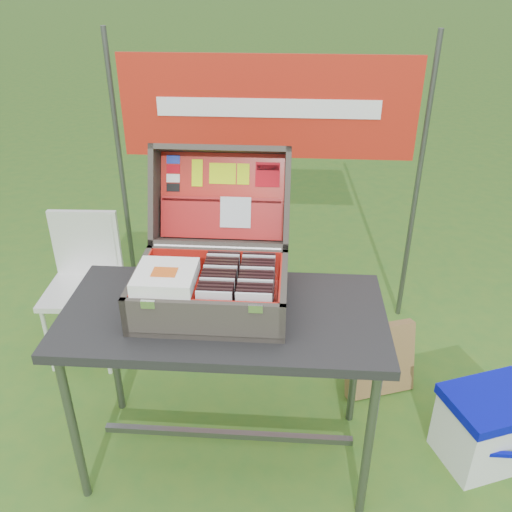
# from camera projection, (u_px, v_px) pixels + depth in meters

# --- Properties ---
(ground) EXTENTS (80.00, 80.00, 0.00)m
(ground) POSITION_uv_depth(u_px,v_px,m) (253.00, 438.00, 2.57)
(ground) COLOR #346821
(ground) RESTS_ON ground
(table) EXTENTS (1.27, 0.64, 0.79)m
(table) POSITION_uv_depth(u_px,v_px,m) (226.00, 388.00, 2.30)
(table) COLOR #2C2C2D
(table) RESTS_ON ground
(table_top) EXTENTS (1.27, 0.64, 0.04)m
(table_top) POSITION_uv_depth(u_px,v_px,m) (224.00, 315.00, 2.12)
(table_top) COLOR #2C2C2D
(table_top) RESTS_ON ground
(table_leg_fl) EXTENTS (0.04, 0.04, 0.75)m
(table_leg_fl) POSITION_uv_depth(u_px,v_px,m) (74.00, 430.00, 2.13)
(table_leg_fl) COLOR #59595B
(table_leg_fl) RESTS_ON ground
(table_leg_fr) EXTENTS (0.04, 0.04, 0.75)m
(table_leg_fr) POSITION_uv_depth(u_px,v_px,m) (368.00, 446.00, 2.05)
(table_leg_fr) COLOR #59595B
(table_leg_fr) RESTS_ON ground
(table_leg_bl) EXTENTS (0.04, 0.04, 0.75)m
(table_leg_bl) POSITION_uv_depth(u_px,v_px,m) (113.00, 348.00, 2.57)
(table_leg_bl) COLOR #59595B
(table_leg_bl) RESTS_ON ground
(table_leg_br) EXTENTS (0.04, 0.04, 0.75)m
(table_leg_br) POSITION_uv_depth(u_px,v_px,m) (356.00, 359.00, 2.50)
(table_leg_br) COLOR #59595B
(table_leg_br) RESTS_ON ground
(table_brace) EXTENTS (1.12, 0.03, 0.03)m
(table_brace) POSITION_uv_depth(u_px,v_px,m) (228.00, 434.00, 2.44)
(table_brace) COLOR #59595B
(table_brace) RESTS_ON ground
(suitcase) EXTENTS (0.59, 0.58, 0.52)m
(suitcase) POSITION_uv_depth(u_px,v_px,m) (211.00, 242.00, 2.06)
(suitcase) COLOR #4D473D
(suitcase) RESTS_ON table
(suitcase_base_bottom) EXTENTS (0.59, 0.42, 0.02)m
(suitcase_base_bottom) POSITION_uv_depth(u_px,v_px,m) (212.00, 305.00, 2.13)
(suitcase_base_bottom) COLOR #4D473D
(suitcase_base_bottom) RESTS_ON table_top
(suitcase_base_wall_front) EXTENTS (0.59, 0.02, 0.16)m
(suitcase_base_wall_front) POSITION_uv_depth(u_px,v_px,m) (203.00, 321.00, 1.92)
(suitcase_base_wall_front) COLOR #4D473D
(suitcase_base_wall_front) RESTS_ON table_top
(suitcase_base_wall_back) EXTENTS (0.59, 0.02, 0.16)m
(suitcase_base_wall_back) POSITION_uv_depth(u_px,v_px,m) (218.00, 265.00, 2.27)
(suitcase_base_wall_back) COLOR #4D473D
(suitcase_base_wall_back) RESTS_ON table_top
(suitcase_base_wall_left) EXTENTS (0.02, 0.42, 0.16)m
(suitcase_base_wall_left) POSITION_uv_depth(u_px,v_px,m) (139.00, 288.00, 2.11)
(suitcase_base_wall_left) COLOR #4D473D
(suitcase_base_wall_left) RESTS_ON table_top
(suitcase_base_wall_right) EXTENTS (0.02, 0.42, 0.16)m
(suitcase_base_wall_right) POSITION_uv_depth(u_px,v_px,m) (284.00, 294.00, 2.08)
(suitcase_base_wall_right) COLOR #4D473D
(suitcase_base_wall_right) RESTS_ON table_top
(suitcase_liner_floor) EXTENTS (0.54, 0.37, 0.01)m
(suitcase_liner_floor) POSITION_uv_depth(u_px,v_px,m) (211.00, 302.00, 2.12)
(suitcase_liner_floor) COLOR red
(suitcase_liner_floor) RESTS_ON suitcase_base_bottom
(suitcase_latch_left) EXTENTS (0.05, 0.01, 0.03)m
(suitcase_latch_left) POSITION_uv_depth(u_px,v_px,m) (148.00, 304.00, 1.89)
(suitcase_latch_left) COLOR silver
(suitcase_latch_left) RESTS_ON suitcase_base_wall_front
(suitcase_latch_right) EXTENTS (0.05, 0.01, 0.03)m
(suitcase_latch_right) POSITION_uv_depth(u_px,v_px,m) (256.00, 309.00, 1.87)
(suitcase_latch_right) COLOR silver
(suitcase_latch_right) RESTS_ON suitcase_base_wall_front
(suitcase_hinge) EXTENTS (0.53, 0.02, 0.02)m
(suitcase_hinge) POSITION_uv_depth(u_px,v_px,m) (217.00, 248.00, 2.24)
(suitcase_hinge) COLOR silver
(suitcase_hinge) RESTS_ON suitcase_base_wall_back
(suitcase_lid_back) EXTENTS (0.59, 0.18, 0.40)m
(suitcase_lid_back) POSITION_uv_depth(u_px,v_px,m) (223.00, 196.00, 2.36)
(suitcase_lid_back) COLOR #4D473D
(suitcase_lid_back) RESTS_ON suitcase_base_wall_back
(suitcase_lid_rim_far) EXTENTS (0.59, 0.15, 0.08)m
(suitcase_lid_rim_far) POSITION_uv_depth(u_px,v_px,m) (222.00, 149.00, 2.27)
(suitcase_lid_rim_far) COLOR #4D473D
(suitcase_lid_rim_far) RESTS_ON suitcase_lid_back
(suitcase_lid_rim_near) EXTENTS (0.59, 0.15, 0.08)m
(suitcase_lid_rim_near) POSITION_uv_depth(u_px,v_px,m) (220.00, 243.00, 2.32)
(suitcase_lid_rim_near) COLOR #4D473D
(suitcase_lid_rim_near) RESTS_ON suitcase_lid_back
(suitcase_lid_rim_left) EXTENTS (0.02, 0.30, 0.45)m
(suitcase_lid_rim_left) POSITION_uv_depth(u_px,v_px,m) (155.00, 195.00, 2.31)
(suitcase_lid_rim_left) COLOR #4D473D
(suitcase_lid_rim_left) RESTS_ON suitcase_lid_back
(suitcase_lid_rim_right) EXTENTS (0.02, 0.30, 0.45)m
(suitcase_lid_rim_right) POSITION_uv_depth(u_px,v_px,m) (287.00, 198.00, 2.28)
(suitcase_lid_rim_right) COLOR #4D473D
(suitcase_lid_rim_right) RESTS_ON suitcase_lid_back
(suitcase_lid_liner) EXTENTS (0.54, 0.14, 0.35)m
(suitcase_lid_liner) POSITION_uv_depth(u_px,v_px,m) (222.00, 196.00, 2.35)
(suitcase_lid_liner) COLOR red
(suitcase_lid_liner) RESTS_ON suitcase_lid_back
(suitcase_liner_wall_front) EXTENTS (0.54, 0.01, 0.13)m
(suitcase_liner_wall_front) POSITION_uv_depth(u_px,v_px,m) (203.00, 316.00, 1.93)
(suitcase_liner_wall_front) COLOR red
(suitcase_liner_wall_front) RESTS_ON suitcase_base_bottom
(suitcase_liner_wall_back) EXTENTS (0.54, 0.01, 0.13)m
(suitcase_liner_wall_back) POSITION_uv_depth(u_px,v_px,m) (217.00, 265.00, 2.25)
(suitcase_liner_wall_back) COLOR red
(suitcase_liner_wall_back) RESTS_ON suitcase_base_bottom
(suitcase_liner_wall_left) EXTENTS (0.01, 0.37, 0.13)m
(suitcase_liner_wall_left) POSITION_uv_depth(u_px,v_px,m) (143.00, 286.00, 2.11)
(suitcase_liner_wall_left) COLOR red
(suitcase_liner_wall_left) RESTS_ON suitcase_base_bottom
(suitcase_liner_wall_right) EXTENTS (0.01, 0.37, 0.13)m
(suitcase_liner_wall_right) POSITION_uv_depth(u_px,v_px,m) (280.00, 291.00, 2.07)
(suitcase_liner_wall_right) COLOR red
(suitcase_liner_wall_right) RESTS_ON suitcase_base_bottom
(suitcase_lid_pocket) EXTENTS (0.52, 0.09, 0.17)m
(suitcase_lid_pocket) POSITION_uv_depth(u_px,v_px,m) (221.00, 219.00, 2.34)
(suitcase_lid_pocket) COLOR #9E1110
(suitcase_lid_pocket) RESTS_ON suitcase_lid_liner
(suitcase_pocket_edge) EXTENTS (0.51, 0.03, 0.03)m
(suitcase_pocket_edge) POSITION_uv_depth(u_px,v_px,m) (222.00, 200.00, 2.32)
(suitcase_pocket_edge) COLOR #9E1110
(suitcase_pocket_edge) RESTS_ON suitcase_lid_pocket
(suitcase_pocket_cd) EXTENTS (0.13, 0.06, 0.13)m
(suitcase_pocket_cd) POSITION_uv_depth(u_px,v_px,m) (236.00, 212.00, 2.31)
(suitcase_pocket_cd) COLOR silver
(suitcase_pocket_cd) RESTS_ON suitcase_lid_pocket
(lid_sticker_cc_a) EXTENTS (0.06, 0.02, 0.03)m
(lid_sticker_cc_a) POSITION_uv_depth(u_px,v_px,m) (173.00, 159.00, 2.33)
(lid_sticker_cc_a) COLOR #1933B2
(lid_sticker_cc_a) RESTS_ON suitcase_lid_liner
(lid_sticker_cc_b) EXTENTS (0.06, 0.02, 0.03)m
(lid_sticker_cc_b) POSITION_uv_depth(u_px,v_px,m) (173.00, 169.00, 2.34)
(lid_sticker_cc_b) COLOR #B4000B
(lid_sticker_cc_b) RESTS_ON suitcase_lid_liner
(lid_sticker_cc_c) EXTENTS (0.06, 0.02, 0.03)m
(lid_sticker_cc_c) POSITION_uv_depth(u_px,v_px,m) (173.00, 178.00, 2.34)
(lid_sticker_cc_c) COLOR white
(lid_sticker_cc_c) RESTS_ON suitcase_lid_liner
(lid_sticker_cc_d) EXTENTS (0.06, 0.02, 0.03)m
(lid_sticker_cc_d) POSITION_uv_depth(u_px,v_px,m) (173.00, 187.00, 2.35)
(lid_sticker_cc_d) COLOR black
(lid_sticker_cc_d) RESTS_ON suitcase_lid_liner
(lid_card_neon_tall) EXTENTS (0.05, 0.05, 0.11)m
(lid_card_neon_tall) POSITION_uv_depth(u_px,v_px,m) (197.00, 173.00, 2.33)
(lid_card_neon_tall) COLOR #BFE502
(lid_card_neon_tall) RESTS_ON suitcase_lid_liner
(lid_card_neon_main) EXTENTS (0.12, 0.04, 0.08)m
(lid_card_neon_main) POSITION_uv_depth(u_px,v_px,m) (223.00, 174.00, 2.33)
(lid_card_neon_main) COLOR #BFE502
(lid_card_neon_main) RESTS_ON suitcase_lid_liner
(lid_card_neon_small) EXTENTS (0.05, 0.04, 0.08)m
(lid_card_neon_small) POSITION_uv_depth(u_px,v_px,m) (243.00, 174.00, 2.32)
(lid_card_neon_small) COLOR #BFE502
(lid_card_neon_small) RESTS_ON suitcase_lid_liner
(lid_sticker_band) EXTENTS (0.10, 0.04, 0.10)m
(lid_sticker_band) POSITION_uv_depth(u_px,v_px,m) (268.00, 175.00, 2.31)
(lid_sticker_band) COLOR #B4000B
(lid_sticker_band) RESTS_ON suitcase_lid_liner
(lid_sticker_band_bar) EXTENTS (0.09, 0.01, 0.02)m
(lid_sticker_band_bar) POSITION_uv_depth(u_px,v_px,m) (268.00, 168.00, 2.31)
(lid_sticker_band_bar) COLOR black
(lid_sticker_band_bar) RESTS_ON suitcase_lid_liner
(cd_left_0) EXTENTS (0.13, 0.01, 0.15)m
(cd_left_0) POSITION_uv_depth(u_px,v_px,m) (214.00, 310.00, 1.94)
(cd_left_0) COLOR silver
(cd_left_0) RESTS_ON suitcase_liner_floor
(cd_left_1) EXTENTS (0.13, 0.01, 0.15)m
(cd_left_1) POSITION_uv_depth(u_px,v_px,m) (215.00, 306.00, 1.96)
(cd_left_1) COLOR black
(cd_left_1) RESTS_ON suitcase_liner_floor
(cd_left_2) EXTENTS (0.13, 0.01, 0.15)m
(cd_left_2) POSITION_uv_depth(u_px,v_px,m) (216.00, 302.00, 1.98)
(cd_left_2) COLOR black
(cd_left_2) RESTS_ON suitcase_liner_floor
(cd_left_3) EXTENTS (0.13, 0.01, 0.15)m
(cd_left_3) POSITION_uv_depth(u_px,v_px,m) (217.00, 299.00, 2.00)
(cd_left_3) COLOR black
(cd_left_3) RESTS_ON suitcase_liner_floor
(cd_left_4) EXTENTS (0.13, 0.01, 0.15)m
(cd_left_4) POSITION_uv_depth(u_px,v_px,m) (218.00, 295.00, 2.02)
(cd_left_4) COLOR silver
(cd_left_4) RESTS_ON suitcase_liner_floor
(cd_left_5) EXTENTS (0.13, 0.01, 0.15)m
(cd_left_5) POSITION_uv_depth(u_px,v_px,m) (219.00, 292.00, 2.04)
(cd_left_5) COLOR black
(cd_left_5) RESTS_ON suitcase_liner_floor
(cd_left_6) EXTENTS (0.13, 0.01, 0.15)m
(cd_left_6) POSITION_uv_depth(u_px,v_px,m) (219.00, 289.00, 2.06)
(cd_left_6) COLOR black
(cd_left_6) RESTS_ON suitcase_liner_floor
(cd_left_7) EXTENTS (0.13, 0.01, 0.15)m
(cd_left_7) POSITION_uv_depth(u_px,v_px,m) (220.00, 286.00, 2.08)
(cd_left_7) COLOR black
(cd_left_7) RESTS_ON suitcase_liner_floor
(cd_left_8) EXTENTS (0.13, 0.01, 0.15)m
(cd_left_8) POSITION_uv_depth(u_px,v_px,m) (221.00, 283.00, 2.10)
(cd_left_8) COLOR silver
(cd_left_8) RESTS_ON suitcase_liner_floor
(cd_left_9) EXTENTS (0.13, 0.01, 0.15)m
(cd_left_9) POSITION_uv_depth(u_px,v_px,m) (222.00, 279.00, 2.12)
(cd_left_9) COLOR black
(cd_left_9) RESTS_ON suitcase_liner_floor
(cd_left_10) EXTENTS (0.13, 0.01, 0.15)m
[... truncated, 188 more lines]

